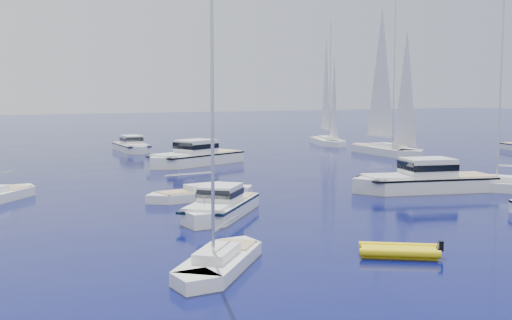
{
  "coord_description": "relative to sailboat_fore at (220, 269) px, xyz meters",
  "views": [
    {
      "loc": [
        -27.14,
        -18.8,
        7.4
      ],
      "look_at": [
        -3.93,
        25.18,
        2.2
      ],
      "focal_mm": 46.24,
      "sensor_mm": 36.0,
      "label": 1
    }
  ],
  "objects": [
    {
      "name": "motor_cruiser_horizon",
      "position": [
        13.05,
        54.32,
        0.0
      ],
      "size": [
        3.33,
        9.7,
        2.52
      ],
      "primitive_type": null,
      "rotation": [
        0.0,
        0.0,
        3.1
      ],
      "color": "white",
      "rests_on": "ground"
    },
    {
      "name": "tender_yellow",
      "position": [
        8.03,
        -1.85,
        0.0
      ],
      "size": [
        4.19,
        3.8,
        0.95
      ],
      "primitive_type": null,
      "rotation": [
        0.0,
        0.0,
        0.95
      ],
      "color": "yellow",
      "rests_on": "ground"
    },
    {
      "name": "motor_cruiser_centre",
      "position": [
        22.51,
        12.52,
        0.0
      ],
      "size": [
        12.47,
        6.57,
        3.13
      ],
      "primitive_type": null,
      "rotation": [
        0.0,
        0.0,
        1.31
      ],
      "color": "silver",
      "rests_on": "ground"
    },
    {
      "name": "sailboat_centre",
      "position": [
        6.51,
        17.14,
        0.0
      ],
      "size": [
        9.16,
        3.44,
        13.14
      ],
      "primitive_type": null,
      "rotation": [
        0.0,
        0.0,
        4.84
      ],
      "color": "silver",
      "rests_on": "ground"
    },
    {
      "name": "sailboat_fore",
      "position": [
        0.0,
        0.0,
        0.0
      ],
      "size": [
        7.21,
        7.62,
        12.25
      ],
      "primitive_type": null,
      "rotation": [
        0.0,
        0.0,
        2.4
      ],
      "color": "white",
      "rests_on": "ground"
    },
    {
      "name": "sailboat_sails_far",
      "position": [
        40.41,
        51.94,
        0.0
      ],
      "size": [
        6.78,
        12.23,
        17.45
      ],
      "primitive_type": null,
      "rotation": [
        0.0,
        0.0,
        2.81
      ],
      "color": "white",
      "rests_on": "ground"
    },
    {
      "name": "motor_cruiser_left",
      "position": [
        4.87,
        10.61,
        0.0
      ],
      "size": [
        8.14,
        8.49,
        2.37
      ],
      "primitive_type": null,
      "rotation": [
        0.0,
        0.0,
        2.4
      ],
      "color": "white",
      "rests_on": "ground"
    },
    {
      "name": "sailboat_mid_r",
      "position": [
        28.12,
        9.31,
        0.0
      ],
      "size": [
        8.25,
        10.43,
        15.71
      ],
      "primitive_type": null,
      "rotation": [
        0.0,
        0.0,
        0.59
      ],
      "color": "white",
      "rests_on": "ground"
    },
    {
      "name": "motor_cruiser_distant",
      "position": [
        14.14,
        36.89,
        0.0
      ],
      "size": [
        12.8,
        8.14,
        3.23
      ],
      "primitive_type": null,
      "rotation": [
        0.0,
        0.0,
        1.96
      ],
      "color": "silver",
      "rests_on": "ground"
    },
    {
      "name": "sailboat_sails_r",
      "position": [
        38.26,
        36.52,
        0.0
      ],
      "size": [
        4.54,
        13.83,
        19.99
      ],
      "primitive_type": null,
      "rotation": [
        0.0,
        0.0,
        3.07
      ],
      "color": "silver",
      "rests_on": "ground"
    }
  ]
}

